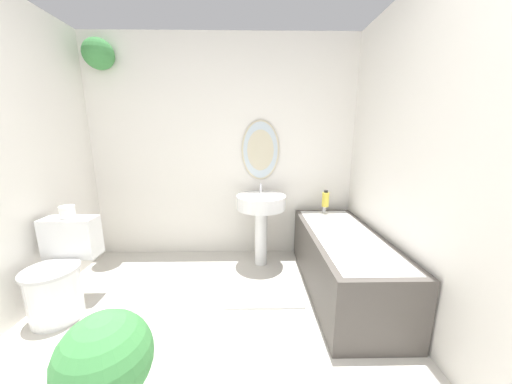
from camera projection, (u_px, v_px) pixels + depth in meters
The scene contains 9 objects.
wall_back at pixel (218, 146), 2.84m from camera, with size 3.00×0.29×2.40m.
wall_right at pixel (427, 162), 1.69m from camera, with size 0.06×2.51×2.40m.
toilet at pixel (61, 274), 1.98m from camera, with size 0.41×0.54×0.72m.
pedestal_sink at pixel (261, 210), 2.68m from camera, with size 0.51×0.51×0.86m.
bathtub at pixel (342, 261), 2.27m from camera, with size 0.61×1.48×0.61m.
shampoo_bottle at pixel (326, 199), 2.78m from camera, with size 0.08×0.08×0.18m.
potted_plant at pixel (106, 362), 1.21m from camera, with size 0.43×0.43×0.56m.
bath_mat at pixel (263, 294), 2.25m from camera, with size 0.66×0.39×0.02m.
toilet_paper_roll at pixel (67, 212), 2.06m from camera, with size 0.11×0.11×0.10m.
Camera 1 is at (0.31, -0.47, 1.37)m, focal length 18.00 mm.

